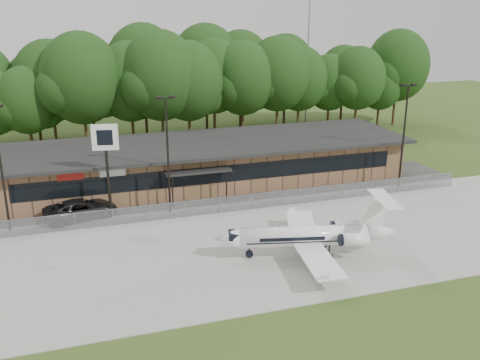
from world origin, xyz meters
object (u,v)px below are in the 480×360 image
object	(u,v)px
terminal	(205,162)
pole_sign	(106,147)
suv	(81,209)
business_jet	(310,237)

from	to	relation	value
terminal	pole_sign	xyz separation A→B (m)	(-10.02, -7.14, 4.06)
suv	pole_sign	size ratio (longest dim) A/B	0.74
terminal	suv	bearing A→B (deg)	-152.79
business_jet	pole_sign	distance (m)	18.15
terminal	pole_sign	world-z (taller)	pole_sign
business_jet	suv	world-z (taller)	business_jet
terminal	pole_sign	size ratio (longest dim) A/B	5.03
suv	terminal	bearing A→B (deg)	-75.65
suv	pole_sign	bearing A→B (deg)	-120.02
business_jet	pole_sign	world-z (taller)	pole_sign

